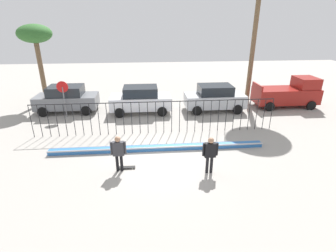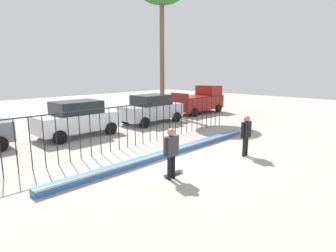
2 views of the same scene
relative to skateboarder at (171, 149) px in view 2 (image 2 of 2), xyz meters
The scene contains 9 objects.
ground_plane 2.27m from the skateboarder, 27.56° to the left, with size 60.00×60.00×0.00m, color #9E9991.
bowl_coping_ledge 2.72m from the skateboarder, 45.51° to the left, with size 11.00×0.40×0.27m.
perimeter_fence 4.41m from the skateboarder, 65.94° to the left, with size 14.04×0.04×1.95m.
skateboarder is the anchor object (origin of this frame).
skateboard 1.01m from the skateboarder, 30.51° to the left, with size 0.80×0.20×0.07m.
camera_operator 3.96m from the skateboarder, ahead, with size 0.69×0.26×1.70m.
parked_car_white 7.84m from the skateboarder, 83.48° to the left, with size 4.30×2.12×1.90m.
parked_car_silver 9.96m from the skateboarder, 51.09° to the left, with size 4.30×2.12×1.90m.
pickup_truck 14.63m from the skateboarder, 34.12° to the left, with size 4.70×2.12×2.24m.
Camera 2 is at (-8.01, -6.81, 3.48)m, focal length 29.62 mm.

